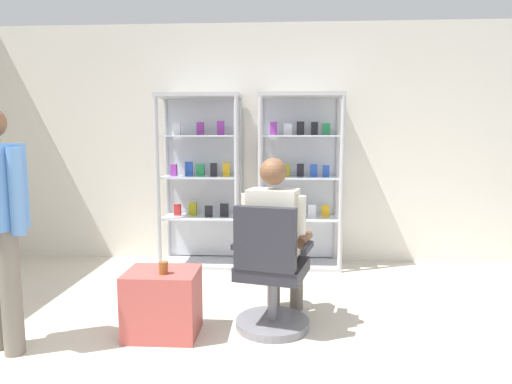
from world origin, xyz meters
TOP-DOWN VIEW (x-y plane):
  - back_wall at (0.00, 3.00)m, footprint 6.00×0.10m
  - display_cabinet_left at (-0.55, 2.76)m, footprint 0.90×0.45m
  - display_cabinet_right at (0.55, 2.76)m, footprint 0.90×0.45m
  - office_chair at (0.27, 1.06)m, footprint 0.62×0.59m
  - seated_shopkeeper at (0.31, 1.21)m, footprint 0.55×0.62m
  - storage_crate at (-0.51, 0.94)m, footprint 0.51×0.39m
  - tea_glass at (-0.48, 0.88)m, footprint 0.06×0.06m

SIDE VIEW (x-z plane):
  - storage_crate at x=-0.51m, z-range 0.00..0.48m
  - office_chair at x=0.27m, z-range -0.09..0.87m
  - tea_glass at x=-0.48m, z-range 0.48..0.57m
  - seated_shopkeeper at x=0.31m, z-range 0.07..1.36m
  - display_cabinet_left at x=-0.55m, z-range 0.01..1.91m
  - display_cabinet_right at x=0.55m, z-range 0.01..1.91m
  - back_wall at x=0.00m, z-range 0.00..2.70m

